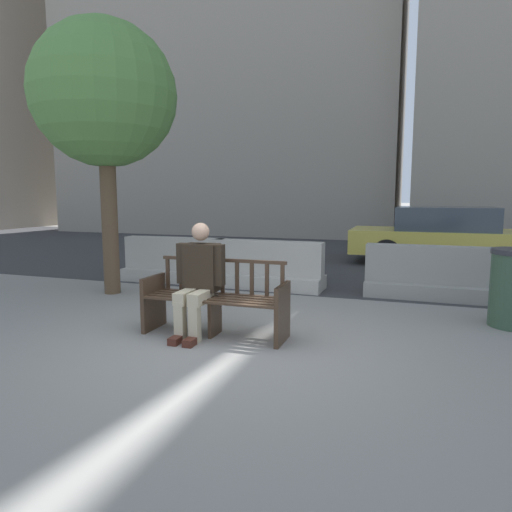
{
  "coord_description": "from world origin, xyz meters",
  "views": [
    {
      "loc": [
        1.8,
        -4.49,
        1.63
      ],
      "look_at": [
        -0.32,
        1.77,
        0.75
      ],
      "focal_mm": 32.0,
      "sensor_mm": 36.0,
      "label": 1
    }
  ],
  "objects_px": {
    "seated_person": "(198,277)",
    "car_taxi_near": "(450,236)",
    "jersey_barrier_left": "(176,263)",
    "street_tree": "(104,96)",
    "street_bench": "(216,302)",
    "jersey_barrier_right": "(430,277)",
    "jersey_barrier_centre": "(267,269)"
  },
  "relations": [
    {
      "from": "jersey_barrier_left",
      "to": "street_tree",
      "type": "relative_size",
      "value": 0.46
    },
    {
      "from": "jersey_barrier_left",
      "to": "street_tree",
      "type": "distance_m",
      "value": 3.18
    },
    {
      "from": "street_bench",
      "to": "car_taxi_near",
      "type": "distance_m",
      "value": 7.45
    },
    {
      "from": "street_bench",
      "to": "seated_person",
      "type": "distance_m",
      "value": 0.36
    },
    {
      "from": "street_tree",
      "to": "jersey_barrier_left",
      "type": "bearing_deg",
      "value": 69.54
    },
    {
      "from": "seated_person",
      "to": "jersey_barrier_centre",
      "type": "xyz_separation_m",
      "value": [
        -0.05,
        2.87,
        -0.35
      ]
    },
    {
      "from": "street_tree",
      "to": "car_taxi_near",
      "type": "bearing_deg",
      "value": 43.11
    },
    {
      "from": "seated_person",
      "to": "street_tree",
      "type": "relative_size",
      "value": 0.3
    },
    {
      "from": "jersey_barrier_right",
      "to": "jersey_barrier_centre",
      "type": "bearing_deg",
      "value": -178.47
    },
    {
      "from": "seated_person",
      "to": "street_bench",
      "type": "bearing_deg",
      "value": 16.23
    },
    {
      "from": "jersey_barrier_right",
      "to": "street_tree",
      "type": "distance_m",
      "value": 5.94
    },
    {
      "from": "jersey_barrier_centre",
      "to": "jersey_barrier_right",
      "type": "height_order",
      "value": "same"
    },
    {
      "from": "street_bench",
      "to": "jersey_barrier_right",
      "type": "height_order",
      "value": "street_bench"
    },
    {
      "from": "seated_person",
      "to": "car_taxi_near",
      "type": "distance_m",
      "value": 7.58
    },
    {
      "from": "jersey_barrier_centre",
      "to": "car_taxi_near",
      "type": "relative_size",
      "value": 0.44
    },
    {
      "from": "seated_person",
      "to": "jersey_barrier_centre",
      "type": "height_order",
      "value": "seated_person"
    },
    {
      "from": "seated_person",
      "to": "jersey_barrier_left",
      "type": "xyz_separation_m",
      "value": [
        -1.9,
        2.93,
        -0.35
      ]
    },
    {
      "from": "street_tree",
      "to": "car_taxi_near",
      "type": "distance_m",
      "value": 8.07
    },
    {
      "from": "seated_person",
      "to": "street_tree",
      "type": "bearing_deg",
      "value": 145.87
    },
    {
      "from": "jersey_barrier_left",
      "to": "car_taxi_near",
      "type": "distance_m",
      "value": 6.46
    },
    {
      "from": "jersey_barrier_centre",
      "to": "car_taxi_near",
      "type": "distance_m",
      "value": 5.16
    },
    {
      "from": "street_bench",
      "to": "street_tree",
      "type": "bearing_deg",
      "value": 148.81
    },
    {
      "from": "seated_person",
      "to": "car_taxi_near",
      "type": "xyz_separation_m",
      "value": [
        3.21,
        6.86,
        -0.01
      ]
    },
    {
      "from": "jersey_barrier_right",
      "to": "seated_person",
      "type": "bearing_deg",
      "value": -131.92
    },
    {
      "from": "seated_person",
      "to": "jersey_barrier_centre",
      "type": "distance_m",
      "value": 2.9
    },
    {
      "from": "jersey_barrier_left",
      "to": "street_bench",
      "type": "bearing_deg",
      "value": -53.87
    },
    {
      "from": "seated_person",
      "to": "jersey_barrier_centre",
      "type": "relative_size",
      "value": 0.65
    },
    {
      "from": "jersey_barrier_centre",
      "to": "street_tree",
      "type": "distance_m",
      "value": 3.9
    },
    {
      "from": "jersey_barrier_left",
      "to": "jersey_barrier_right",
      "type": "bearing_deg",
      "value": 0.26
    },
    {
      "from": "jersey_barrier_centre",
      "to": "jersey_barrier_right",
      "type": "xyz_separation_m",
      "value": [
        2.7,
        0.07,
        0.0
      ]
    },
    {
      "from": "jersey_barrier_centre",
      "to": "jersey_barrier_left",
      "type": "distance_m",
      "value": 1.85
    },
    {
      "from": "jersey_barrier_left",
      "to": "street_tree",
      "type": "xyz_separation_m",
      "value": [
        -0.49,
        -1.31,
        2.86
      ]
    }
  ]
}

